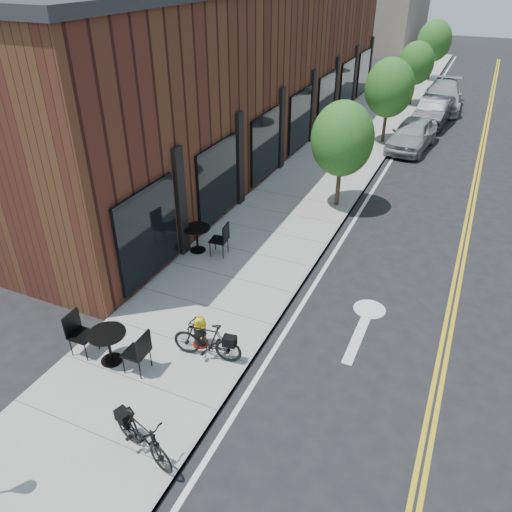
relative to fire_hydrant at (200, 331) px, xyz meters
The scene contains 15 objects.
ground 1.42m from the fire_hydrant, ahead, with size 120.00×120.00×0.00m, color black.
sidewalk_near 9.92m from the fire_hydrant, 93.93° to the left, with size 4.00×70.00×0.12m, color #9E9B93.
building_near 15.12m from the fire_hydrant, 110.45° to the left, with size 5.00×28.00×7.00m, color #4A2017.
tree_near_a 9.16m from the fire_hydrant, 85.37° to the left, with size 2.20×2.20×3.81m.
tree_near_b 17.05m from the fire_hydrant, 87.56° to the left, with size 2.30×2.30×3.98m.
tree_near_c 24.98m from the fire_hydrant, 88.34° to the left, with size 2.10×2.10×3.67m.
tree_near_d 32.97m from the fire_hydrant, 88.75° to the left, with size 2.40×2.40×4.11m.
fire_hydrant is the anchor object (origin of this frame).
bicycle_left 0.50m from the fire_hydrant, 40.39° to the right, with size 0.46×1.65×0.99m, color black.
bicycle_right 3.14m from the fire_hydrant, 79.45° to the right, with size 0.46×1.64×0.99m, color black.
bistro_set_b 2.06m from the fire_hydrant, 139.88° to the right, with size 1.96×0.86×1.06m.
bistro_set_c 4.44m from the fire_hydrant, 120.89° to the left, with size 1.99×0.94×1.06m.
parked_car_a 16.86m from the fire_hydrant, 82.78° to the left, with size 1.71×4.25×1.45m, color #999DA1.
parked_car_b 21.55m from the fire_hydrant, 83.32° to the left, with size 1.55×4.43×1.46m, color black.
parked_car_c 25.06m from the fire_hydrant, 84.12° to the left, with size 2.16×5.32×1.54m, color #A9A9AE.
Camera 1 is at (3.61, -7.62, 8.07)m, focal length 35.00 mm.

